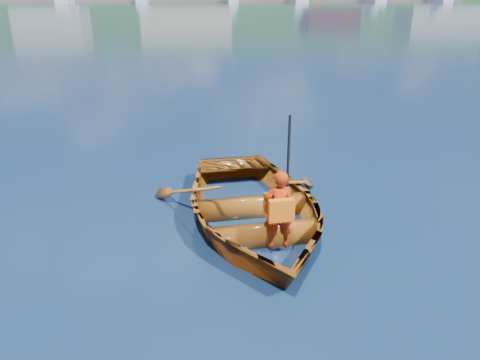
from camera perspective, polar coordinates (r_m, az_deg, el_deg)
name	(u,v)px	position (r m, az deg, el deg)	size (l,w,h in m)	color
ground	(312,236)	(6.97, 8.82, -6.75)	(600.00, 600.00, 0.00)	#0C283E
rowboat	(253,208)	(7.11, 1.54, -3.38)	(3.36, 4.41, 0.86)	brown
child_paddler	(279,209)	(6.19, 4.76, -3.58)	(0.43, 0.37, 1.79)	#A92808
dock	(214,1)	(154.04, -3.22, 20.91)	(160.05, 8.49, 0.80)	brown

